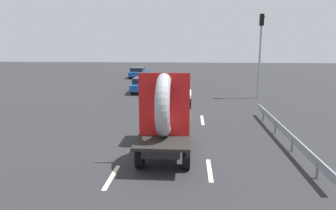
{
  "coord_description": "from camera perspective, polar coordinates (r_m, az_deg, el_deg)",
  "views": [
    {
      "loc": [
        1.07,
        -12.93,
        4.55
      ],
      "look_at": [
        0.1,
        0.63,
        1.86
      ],
      "focal_mm": 34.07,
      "sensor_mm": 36.0,
      "label": 1
    }
  ],
  "objects": [
    {
      "name": "lane_dash_right_near",
      "position": [
        11.86,
        7.44,
        -11.45
      ],
      "size": [
        0.16,
        2.09,
        0.01
      ],
      "primitive_type": "cube",
      "rotation": [
        0.0,
        0.0,
        1.57
      ],
      "color": "beige",
      "rests_on": "ground_plane"
    },
    {
      "name": "lane_dash_right_far",
      "position": [
        19.04,
        6.16,
        -2.69
      ],
      "size": [
        0.16,
        2.31,
        0.01
      ],
      "primitive_type": "cube",
      "rotation": [
        0.0,
        0.0,
        1.57
      ],
      "color": "beige",
      "rests_on": "ground_plane"
    },
    {
      "name": "distant_sedan",
      "position": [
        29.49,
        -4.48,
        3.71
      ],
      "size": [
        1.79,
        4.19,
        1.37
      ],
      "color": "black",
      "rests_on": "ground_plane"
    },
    {
      "name": "lane_dash_left_near",
      "position": [
        11.38,
        -10.06,
        -12.55
      ],
      "size": [
        0.16,
        2.05,
        0.01
      ],
      "primitive_type": "cube",
      "rotation": [
        0.0,
        0.0,
        1.57
      ],
      "color": "beige",
      "rests_on": "ground_plane"
    },
    {
      "name": "lane_dash_left_far",
      "position": [
        19.72,
        -3.81,
        -2.17
      ],
      "size": [
        0.16,
        2.06,
        0.01
      ],
      "primitive_type": "cube",
      "rotation": [
        0.0,
        0.0,
        1.57
      ],
      "color": "beige",
      "rests_on": "ground_plane"
    },
    {
      "name": "oncoming_car",
      "position": [
        41.77,
        -5.41,
        5.88
      ],
      "size": [
        1.77,
        4.13,
        1.35
      ],
      "color": "black",
      "rests_on": "ground_plane"
    },
    {
      "name": "flatbed_truck",
      "position": [
        13.47,
        -0.14,
        -1.4
      ],
      "size": [
        2.02,
        5.15,
        3.45
      ],
      "color": "black",
      "rests_on": "ground_plane"
    },
    {
      "name": "ground_plane",
      "position": [
        13.75,
        -0.62,
        -8.14
      ],
      "size": [
        120.0,
        120.0,
        0.0
      ],
      "primitive_type": "plane",
      "color": "#28282B"
    },
    {
      "name": "guardrail",
      "position": [
        15.73,
        19.97,
        -4.34
      ],
      "size": [
        0.1,
        10.93,
        0.71
      ],
      "color": "gray",
      "rests_on": "ground_plane"
    },
    {
      "name": "traffic_light",
      "position": [
        26.9,
        16.21,
        10.24
      ],
      "size": [
        0.42,
        0.36,
        6.73
      ],
      "color": "gray",
      "rests_on": "ground_plane"
    }
  ]
}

